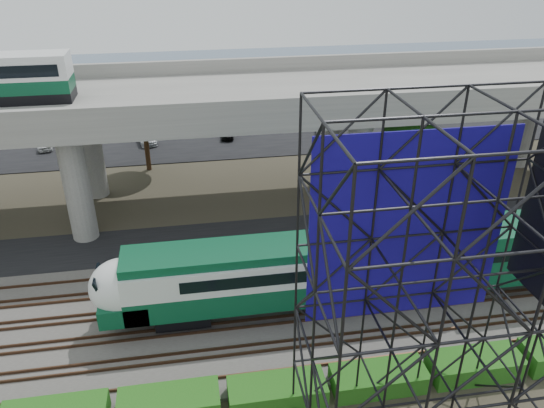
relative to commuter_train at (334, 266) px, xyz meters
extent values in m
plane|color=#474233|center=(-5.36, -2.00, -2.88)|extent=(140.00, 140.00, 0.00)
cube|color=slate|center=(-5.36, 0.00, -2.78)|extent=(90.00, 12.00, 0.20)
cube|color=black|center=(-5.36, 8.50, -2.84)|extent=(90.00, 5.00, 0.08)
cube|color=black|center=(-5.36, 32.00, -2.84)|extent=(90.00, 18.00, 0.08)
cube|color=#465D73|center=(-5.36, 54.00, -2.87)|extent=(140.00, 40.00, 0.03)
cube|color=#472D1E|center=(-5.36, -4.72, -2.60)|extent=(90.00, 0.08, 0.16)
cube|color=#472D1E|center=(-5.36, -3.28, -2.60)|extent=(90.00, 0.08, 0.16)
cube|color=#472D1E|center=(-5.36, -2.72, -2.60)|extent=(90.00, 0.08, 0.16)
cube|color=#472D1E|center=(-5.36, -1.28, -2.60)|extent=(90.00, 0.08, 0.16)
cube|color=#472D1E|center=(-5.36, -0.72, -2.60)|extent=(90.00, 0.08, 0.16)
cube|color=#472D1E|center=(-5.36, 0.72, -2.60)|extent=(90.00, 0.08, 0.16)
cube|color=#472D1E|center=(-5.36, 1.28, -2.60)|extent=(90.00, 0.08, 0.16)
cube|color=#472D1E|center=(-5.36, 2.72, -2.60)|extent=(90.00, 0.08, 0.16)
cube|color=#472D1E|center=(-5.36, 3.28, -2.60)|extent=(90.00, 0.08, 0.16)
cube|color=#472D1E|center=(-5.36, 4.72, -2.60)|extent=(90.00, 0.08, 0.16)
cube|color=black|center=(-8.62, 0.00, -2.07)|extent=(3.00, 2.20, 0.90)
cube|color=black|center=(4.38, 0.00, -2.07)|extent=(3.00, 2.20, 0.90)
cube|color=#0A472A|center=(-2.12, 0.00, -0.92)|extent=(19.00, 3.00, 1.40)
cube|color=silver|center=(-2.12, 0.00, 0.53)|extent=(19.00, 3.00, 1.50)
cube|color=#0A472A|center=(-2.12, 0.00, 1.53)|extent=(19.00, 2.60, 0.50)
cube|color=black|center=(-1.12, 0.00, 0.58)|extent=(15.00, 3.06, 0.70)
ellipsoid|color=silver|center=(-11.62, 0.00, -0.02)|extent=(3.60, 3.00, 3.20)
cube|color=#0A472A|center=(-11.62, 0.00, -1.07)|extent=(2.60, 3.00, 1.10)
cube|color=black|center=(-12.72, 0.00, 0.48)|extent=(0.48, 2.00, 1.09)
cube|color=#0A472A|center=(11.88, 0.00, 0.08)|extent=(8.00, 3.00, 3.40)
cube|color=#9E9B93|center=(-5.36, 14.00, 5.72)|extent=(80.00, 12.00, 1.20)
cube|color=#9E9B93|center=(-5.36, 8.25, 6.87)|extent=(80.00, 0.50, 1.10)
cube|color=#9E9B93|center=(-5.36, 19.75, 6.87)|extent=(80.00, 0.50, 1.10)
cylinder|color=#9E9B93|center=(-15.36, 10.50, 1.12)|extent=(1.80, 1.80, 8.00)
cylinder|color=#9E9B93|center=(-15.36, 17.50, 1.12)|extent=(1.80, 1.80, 8.00)
cube|color=#9E9B93|center=(-15.36, 14.00, 4.82)|extent=(2.40, 9.00, 0.60)
cylinder|color=#9E9B93|center=(4.64, 10.50, 1.12)|extent=(1.80, 1.80, 8.00)
cylinder|color=#9E9B93|center=(4.64, 17.50, 1.12)|extent=(1.80, 1.80, 8.00)
cube|color=#9E9B93|center=(4.64, 14.00, 4.82)|extent=(2.40, 9.00, 0.60)
cylinder|color=#9E9B93|center=(22.64, 17.50, 1.12)|extent=(1.80, 1.80, 8.00)
cube|color=#140B7C|center=(0.76, -6.95, 6.42)|extent=(8.10, 0.08, 8.25)
cube|color=#175513|center=(-9.36, -6.30, -2.31)|extent=(4.60, 1.80, 1.15)
cube|color=#175513|center=(-4.36, -6.30, -2.37)|extent=(4.60, 1.80, 1.03)
cube|color=#175513|center=(0.64, -6.30, -2.38)|extent=(4.60, 1.80, 1.01)
cube|color=#175513|center=(5.64, -6.30, -2.32)|extent=(4.60, 1.80, 1.12)
cylinder|color=#382314|center=(8.64, 10.50, -0.48)|extent=(0.44, 0.44, 4.80)
ellipsoid|color=#175513|center=(8.64, 10.50, 2.72)|extent=(4.94, 4.94, 4.18)
cylinder|color=#382314|center=(-11.36, 22.00, -0.48)|extent=(0.44, 0.44, 4.80)
ellipsoid|color=#175513|center=(-11.36, 22.00, 2.72)|extent=(4.94, 4.94, 4.18)
imported|color=white|center=(-21.75, 29.00, -2.22)|extent=(1.68, 3.51, 1.16)
imported|color=silver|center=(-18.79, 34.00, -2.22)|extent=(1.73, 3.65, 1.15)
imported|color=#B5B8BE|center=(-11.84, 29.00, -2.20)|extent=(2.54, 4.40, 1.20)
imported|color=#BABABA|center=(-6.38, 34.00, -2.19)|extent=(2.97, 4.77, 1.23)
imported|color=black|center=(-3.50, 29.00, -2.25)|extent=(1.64, 3.37, 1.11)
imported|color=#A5A7AD|center=(1.30, 34.00, -2.25)|extent=(1.27, 3.40, 1.11)
imported|color=silver|center=(6.94, 29.00, -2.19)|extent=(2.42, 4.45, 1.22)
imported|color=#BABFC3|center=(13.26, 34.00, -2.24)|extent=(2.19, 4.17, 1.12)
camera|label=1|loc=(-7.55, -23.92, 17.08)|focal=35.00mm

